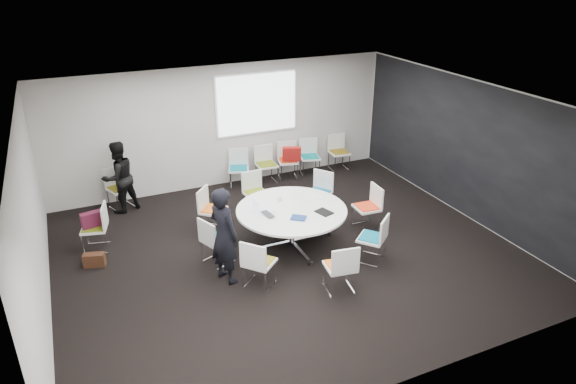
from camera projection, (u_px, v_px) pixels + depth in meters
name	position (u px, v px, depth m)	size (l,w,h in m)	color
room_shell	(292.00, 181.00, 8.87)	(8.08, 7.08, 2.88)	black
conference_table	(291.00, 219.00, 9.46)	(2.03, 2.03, 0.73)	silver
projection_screen	(257.00, 104.00, 11.81)	(1.90, 0.03, 1.35)	white
chair_ring_a	(367.00, 215.00, 10.14)	(0.47, 0.48, 0.88)	silver
chair_ring_b	(319.00, 200.00, 10.76)	(0.63, 0.63, 0.88)	silver
chair_ring_c	(256.00, 201.00, 10.74)	(0.50, 0.48, 0.88)	silver
chair_ring_d	(213.00, 218.00, 10.04)	(0.64, 0.64, 0.88)	silver
chair_ring_e	(217.00, 249.00, 8.97)	(0.59, 0.59, 0.88)	silver
chair_ring_f	(259.00, 271.00, 8.32)	(0.64, 0.64, 0.88)	silver
chair_ring_g	(340.00, 276.00, 8.21)	(0.52, 0.51, 0.88)	silver
chair_ring_h	(372.00, 247.00, 9.04)	(0.64, 0.64, 0.88)	silver
chair_back_a	(239.00, 175.00, 11.99)	(0.58, 0.58, 0.88)	silver
chair_back_b	(267.00, 171.00, 12.21)	(0.47, 0.46, 0.88)	silver
chair_back_c	(288.00, 167.00, 12.46)	(0.56, 0.55, 0.88)	silver
chair_back_d	(310.00, 164.00, 12.68)	(0.56, 0.55, 0.88)	silver
chair_back_e	(339.00, 159.00, 12.98)	(0.50, 0.49, 0.88)	silver
chair_spare_left	(97.00, 236.00, 9.39)	(0.55, 0.55, 0.88)	silver
chair_person_back	(121.00, 196.00, 10.97)	(0.59, 0.58, 0.88)	silver
person_main	(224.00, 235.00, 8.27)	(0.61, 0.40, 1.67)	black
person_back	(119.00, 177.00, 10.63)	(0.75, 0.58, 1.54)	black
laptop	(270.00, 214.00, 9.17)	(0.32, 0.21, 0.03)	#333338
laptop_lid	(256.00, 205.00, 9.21)	(0.30, 0.02, 0.22)	silver
notebook_black	(324.00, 212.00, 9.23)	(0.22, 0.30, 0.02)	black
tablet_folio	(299.00, 218.00, 9.03)	(0.26, 0.20, 0.03)	navy
papers_right	(314.00, 197.00, 9.83)	(0.30, 0.21, 0.00)	silver
papers_front	(330.00, 207.00, 9.45)	(0.30, 0.21, 0.00)	silver
cup	(279.00, 199.00, 9.67)	(0.08, 0.08, 0.09)	white
phone	(329.00, 213.00, 9.20)	(0.14, 0.07, 0.01)	black
maroon_bag	(93.00, 219.00, 9.24)	(0.40, 0.14, 0.28)	#53162C
brown_bag	(94.00, 260.00, 8.93)	(0.36, 0.16, 0.24)	#381F12
red_jacket	(292.00, 154.00, 12.09)	(0.44, 0.10, 0.35)	#A11613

